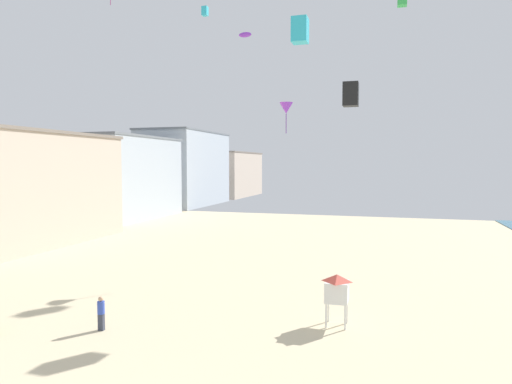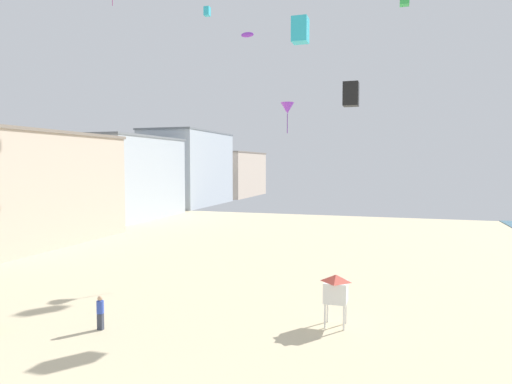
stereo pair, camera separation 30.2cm
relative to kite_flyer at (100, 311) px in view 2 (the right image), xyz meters
The scene contains 11 objects.
boardwalk_hotel_near 30.71m from the kite_flyer, 144.49° to the left, with size 16.80×19.11×11.04m.
boardwalk_hotel_mid 46.42m from the kite_flyer, 122.38° to the left, with size 11.25×18.54×11.88m.
boardwalk_hotel_far 65.97m from the kite_flyer, 112.10° to the left, with size 10.76×21.02×14.09m.
boardwalk_hotel_distant 88.89m from the kite_flyer, 106.16° to the left, with size 11.03×22.42×10.75m.
kite_flyer is the anchor object (origin of this frame).
lifeguard_stand 11.37m from the kite_flyer, 19.64° to the left, with size 1.10×1.10×2.55m.
kite_cyan_box 19.55m from the kite_flyer, 51.82° to the left, with size 0.96×0.96×1.51m.
kite_cyan_box_2 33.49m from the kite_flyer, 101.40° to the left, with size 0.56×0.56×0.89m.
kite_black_box 18.06m from the kite_flyer, 40.98° to the left, with size 0.89×0.89×1.40m.
kite_purple_parafoil 34.85m from the kite_flyer, 93.79° to the left, with size 1.40×0.39×0.54m.
kite_purple_delta 20.55m from the kite_flyer, 72.11° to the left, with size 1.05×1.05×2.38m.
Camera 2 is at (9.62, -8.56, 7.92)m, focal length 31.38 mm.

